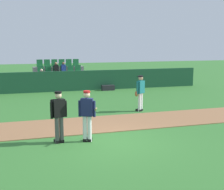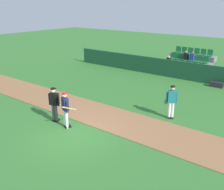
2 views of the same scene
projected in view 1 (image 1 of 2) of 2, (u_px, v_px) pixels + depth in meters
name	position (u px, v px, depth m)	size (l,w,h in m)	color
ground_plane	(110.00, 142.00, 10.62)	(80.00, 80.00, 0.00)	#33702D
infield_dirt_path	(94.00, 124.00, 12.89)	(28.00, 2.61, 0.03)	#936642
dugout_fence	(63.00, 81.00, 21.43)	(20.00, 0.16, 1.39)	#19472D
stadium_bleachers	(60.00, 79.00, 23.21)	(3.90, 2.95, 2.05)	slate
batter_navy_jersey	(87.00, 114.00, 10.56)	(0.61, 0.80, 1.76)	white
umpire_home_plate	(59.00, 114.00, 10.42)	(0.57, 0.38, 1.76)	#4C4C4C
runner_teal_jersey	(140.00, 92.00, 15.23)	(0.62, 0.45, 1.76)	white
equipment_bag	(108.00, 88.00, 21.94)	(0.90, 0.36, 0.36)	#232328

